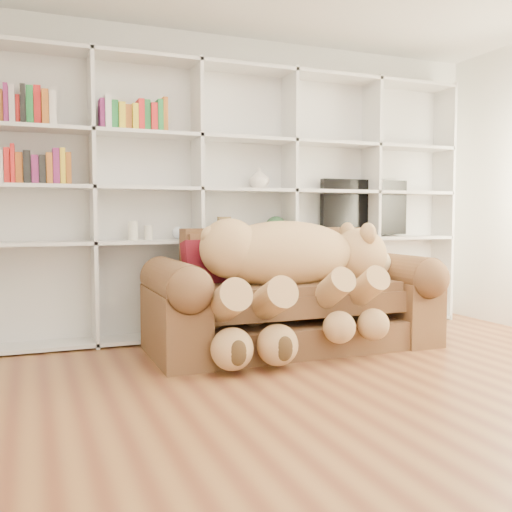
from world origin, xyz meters
name	(u,v)px	position (x,y,z in m)	size (l,w,h in m)	color
floor	(396,414)	(0.00, 0.00, 0.00)	(5.00, 5.00, 0.00)	brown
wall_back	(237,185)	(0.00, 2.50, 1.35)	(5.00, 0.02, 2.70)	white
bookshelf	(217,189)	(-0.24, 2.36, 1.31)	(4.43, 0.35, 2.40)	silver
sofa	(291,303)	(0.16, 1.66, 0.36)	(2.29, 0.99, 0.96)	brown
teddy_bear	(291,267)	(0.06, 1.46, 0.67)	(1.75, 0.95, 1.02)	tan
throw_pillow	(208,265)	(-0.50, 1.82, 0.68)	(0.38, 0.12, 0.38)	#601015
tv	(364,209)	(1.29, 2.35, 1.14)	(0.95, 0.18, 0.56)	black
picture_frame	(224,227)	(-0.19, 2.30, 0.97)	(0.15, 0.03, 0.19)	brown
green_vase	(276,227)	(0.31, 2.30, 0.97)	(0.20, 0.20, 0.20)	#32613A
figurine_tall	(133,231)	(-1.00, 2.30, 0.95)	(0.08, 0.08, 0.16)	beige
figurine_short	(149,233)	(-0.87, 2.30, 0.93)	(0.07, 0.07, 0.12)	beige
snow_globe	(178,233)	(-0.62, 2.30, 0.92)	(0.11, 0.11, 0.11)	silver
shelf_vase	(259,178)	(0.14, 2.30, 1.41)	(0.18, 0.18, 0.19)	silver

